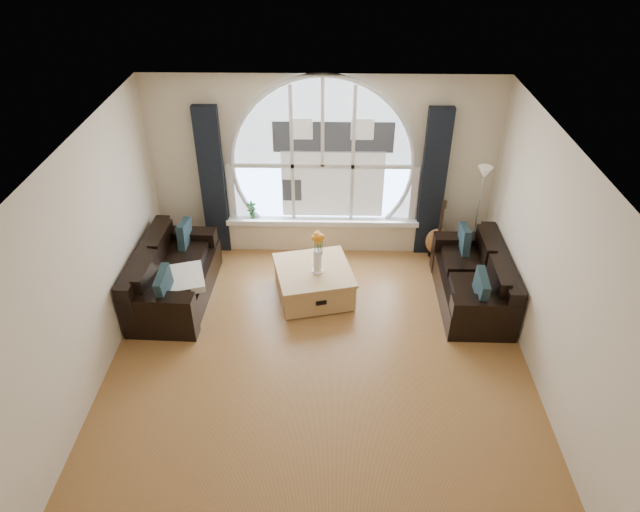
{
  "coord_description": "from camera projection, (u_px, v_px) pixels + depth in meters",
  "views": [
    {
      "loc": [
        0.11,
        -4.72,
        4.86
      ],
      "look_at": [
        0.0,
        0.9,
        1.05
      ],
      "focal_mm": 31.59,
      "sensor_mm": 36.0,
      "label": 1
    }
  ],
  "objects": [
    {
      "name": "sofa_right",
      "position": [
        473.0,
        277.0,
        7.54
      ],
      "size": [
        0.87,
        1.72,
        0.76
      ],
      "primitive_type": "cube",
      "rotation": [
        0.0,
        0.0,
        -0.01
      ],
      "color": "black",
      "rests_on": "ground"
    },
    {
      "name": "curtain_left",
      "position": [
        213.0,
        182.0,
        8.19
      ],
      "size": [
        0.35,
        0.12,
        2.3
      ],
      "primitive_type": "cube",
      "color": "black",
      "rests_on": "ground"
    },
    {
      "name": "ground",
      "position": [
        318.0,
        372.0,
        6.63
      ],
      "size": [
        5.0,
        5.5,
        0.01
      ],
      "primitive_type": "cube",
      "color": "brown",
      "rests_on": "ground"
    },
    {
      "name": "wall_back",
      "position": [
        323.0,
        167.0,
        8.15
      ],
      "size": [
        5.0,
        0.01,
        2.7
      ],
      "primitive_type": "cube",
      "color": "beige",
      "rests_on": "ground"
    },
    {
      "name": "wall_left",
      "position": [
        81.0,
        278.0,
        5.92
      ],
      "size": [
        0.01,
        5.5,
        2.7
      ],
      "primitive_type": "cube",
      "color": "beige",
      "rests_on": "ground"
    },
    {
      "name": "sofa_left",
      "position": [
        174.0,
        274.0,
        7.6
      ],
      "size": [
        0.95,
        1.81,
        0.79
      ],
      "primitive_type": "cube",
      "rotation": [
        0.0,
        0.0,
        -0.04
      ],
      "color": "black",
      "rests_on": "ground"
    },
    {
      "name": "attic_slope",
      "position": [
        552.0,
        198.0,
        5.28
      ],
      "size": [
        0.92,
        5.5,
        0.72
      ],
      "primitive_type": "cube",
      "color": "silver",
      "rests_on": "ground"
    },
    {
      "name": "wall_right",
      "position": [
        559.0,
        283.0,
        5.83
      ],
      "size": [
        0.01,
        5.5,
        2.7
      ],
      "primitive_type": "cube",
      "color": "beige",
      "rests_on": "ground"
    },
    {
      "name": "window_frame",
      "position": [
        323.0,
        151.0,
        7.95
      ],
      "size": [
        2.76,
        0.08,
        2.15
      ],
      "primitive_type": "cube",
      "color": "white",
      "rests_on": "wall_back"
    },
    {
      "name": "vase_flowers",
      "position": [
        317.0,
        248.0,
        7.33
      ],
      "size": [
        0.24,
        0.24,
        0.7
      ],
      "primitive_type": "cube",
      "color": "white",
      "rests_on": "coffee_chest"
    },
    {
      "name": "guitar",
      "position": [
        439.0,
        229.0,
        8.31
      ],
      "size": [
        0.42,
        0.34,
        1.06
      ],
      "primitive_type": "cube",
      "rotation": [
        0.0,
        0.0,
        -0.31
      ],
      "color": "brown",
      "rests_on": "ground"
    },
    {
      "name": "neighbor_house",
      "position": [
        333.0,
        159.0,
        8.03
      ],
      "size": [
        1.7,
        0.02,
        1.5
      ],
      "primitive_type": "cube",
      "color": "silver",
      "rests_on": "wall_back"
    },
    {
      "name": "window_sill",
      "position": [
        322.0,
        221.0,
        8.54
      ],
      "size": [
        2.9,
        0.22,
        0.08
      ],
      "primitive_type": "cube",
      "color": "white",
      "rests_on": "wall_back"
    },
    {
      "name": "coffee_chest",
      "position": [
        314.0,
        281.0,
        7.72
      ],
      "size": [
        1.19,
        1.19,
        0.48
      ],
      "primitive_type": "cube",
      "rotation": [
        0.0,
        0.0,
        0.23
      ],
      "color": "#A97F49",
      "rests_on": "ground"
    },
    {
      "name": "arched_window",
      "position": [
        323.0,
        150.0,
        7.97
      ],
      "size": [
        2.6,
        0.06,
        2.15
      ],
      "primitive_type": "cube",
      "color": "silver",
      "rests_on": "wall_back"
    },
    {
      "name": "curtain_right",
      "position": [
        433.0,
        185.0,
        8.14
      ],
      "size": [
        0.35,
        0.12,
        2.3
      ],
      "primitive_type": "cube",
      "color": "black",
      "rests_on": "ground"
    },
    {
      "name": "floor_lamp",
      "position": [
        477.0,
        218.0,
        8.03
      ],
      "size": [
        0.24,
        0.24,
        1.6
      ],
      "primitive_type": "cube",
      "color": "#B2B2B2",
      "rests_on": "ground"
    },
    {
      "name": "potted_plant",
      "position": [
        252.0,
        210.0,
        8.46
      ],
      "size": [
        0.17,
        0.14,
        0.27
      ],
      "primitive_type": "imported",
      "rotation": [
        0.0,
        0.0,
        0.38
      ],
      "color": "#1E6023",
      "rests_on": "window_sill"
    },
    {
      "name": "throw_blanket",
      "position": [
        182.0,
        279.0,
        7.33
      ],
      "size": [
        0.69,
        0.69,
        0.1
      ],
      "primitive_type": "cube",
      "rotation": [
        0.0,
        0.0,
        0.29
      ],
      "color": "silver",
      "rests_on": "sofa_left"
    },
    {
      "name": "ceiling",
      "position": [
        318.0,
        162.0,
        5.12
      ],
      "size": [
        5.0,
        5.5,
        0.01
      ],
      "primitive_type": "cube",
      "color": "silver",
      "rests_on": "ground"
    }
  ]
}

